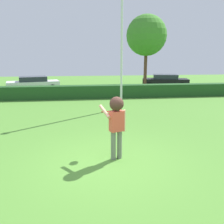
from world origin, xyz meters
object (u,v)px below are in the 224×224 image
parked_car_white (33,83)px  frisbee (105,112)px  person (116,118)px  parked_car_black (165,80)px  lamppost (122,38)px  birch_tree (146,36)px

parked_car_white → frisbee: bearing=-70.7°
person → parked_car_black: bearing=65.5°
person → parked_car_white: person is taller
person → lamppost: (1.23, 6.54, 2.63)m
frisbee → parked_car_white: (-4.79, 13.65, -0.59)m
frisbee → birch_tree: 15.39m
lamppost → parked_car_white: size_ratio=1.57×
frisbee → lamppost: (1.50, 6.00, 2.57)m
lamppost → birch_tree: (3.58, 8.12, 0.84)m
person → frisbee: size_ratio=7.95×
frisbee → lamppost: size_ratio=0.03×
lamppost → birch_tree: 8.92m
frisbee → person: bearing=-63.6°
frisbee → birch_tree: size_ratio=0.04×
person → parked_car_black: (6.85, 15.00, -0.52)m
person → frisbee: 0.60m
parked_car_white → birch_tree: bearing=2.8°
parked_car_white → birch_tree: birch_tree is taller
parked_car_black → birch_tree: bearing=-170.6°
frisbee → parked_car_white: 14.47m
parked_car_black → frisbee: bearing=-116.2°
person → lamppost: size_ratio=0.26×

